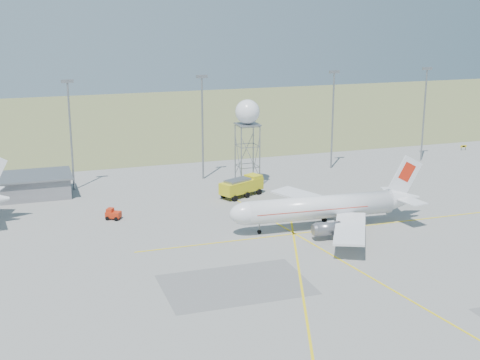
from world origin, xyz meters
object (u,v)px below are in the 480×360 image
object	(u,v)px
fire_truck	(242,187)
baggage_tug	(113,215)
airliner_main	(324,207)
radar_tower	(247,138)

from	to	relation	value
fire_truck	baggage_tug	bearing A→B (deg)	168.33
fire_truck	airliner_main	bearing A→B (deg)	-99.20
airliner_main	radar_tower	xyz separation A→B (m)	(-3.04, 27.05, 5.98)
airliner_main	radar_tower	distance (m)	27.87
radar_tower	fire_truck	size ratio (longest dim) A/B	1.84
fire_truck	radar_tower	bearing A→B (deg)	37.77
airliner_main	fire_truck	bearing A→B (deg)	-70.33
airliner_main	baggage_tug	world-z (taller)	airliner_main
radar_tower	fire_truck	bearing A→B (deg)	-116.41
radar_tower	baggage_tug	bearing A→B (deg)	-155.51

